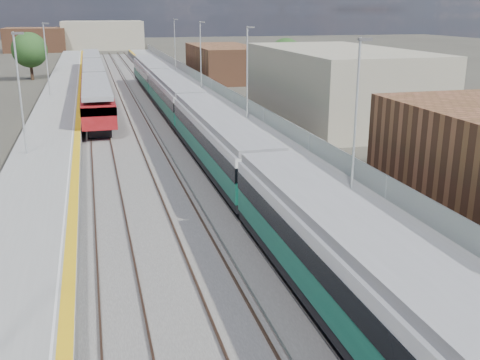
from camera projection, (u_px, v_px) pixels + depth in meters
name	position (u px, v px, depth m)	size (l,w,h in m)	color
ground	(158.00, 117.00, 53.31)	(320.00, 320.00, 0.00)	#47443A
ballast_bed	(132.00, 113.00, 55.06)	(10.50, 155.00, 0.06)	#565451
tracks	(136.00, 109.00, 56.74)	(8.96, 160.00, 0.17)	#4C3323
platform_right	(207.00, 105.00, 56.75)	(4.70, 155.00, 8.52)	slate
platform_left	(59.00, 111.00, 53.24)	(4.30, 155.00, 8.52)	slate
buildings	(29.00, 5.00, 127.68)	(72.00, 185.50, 40.00)	brown
green_train	(192.00, 113.00, 43.37)	(2.76, 76.86, 3.04)	black
red_train	(94.00, 77.00, 67.60)	(2.71, 55.02, 3.42)	black
tree_c	(29.00, 50.00, 80.18)	(4.99, 4.99, 6.76)	#382619
tree_d	(286.00, 55.00, 75.43)	(4.56, 4.56, 6.18)	#382619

